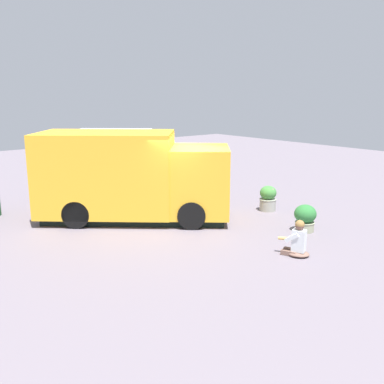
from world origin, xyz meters
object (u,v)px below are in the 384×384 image
planter_flowering_near (305,217)px  food_truck (131,178)px  planter_flowering_far (268,198)px  person_customer (297,242)px

planter_flowering_near → food_truck: bearing=126.2°
food_truck → planter_flowering_near: bearing=-53.8°
food_truck → planter_flowering_far: size_ratio=6.84×
person_customer → planter_flowering_far: 4.00m
person_customer → planter_flowering_near: 1.96m
person_customer → planter_flowering_far: (2.54, 3.08, 0.07)m
planter_flowering_far → person_customer: bearing=-129.5°
food_truck → planter_flowering_near: 5.15m
food_truck → person_customer: 5.35m
planter_flowering_far → planter_flowering_near: bearing=-112.8°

